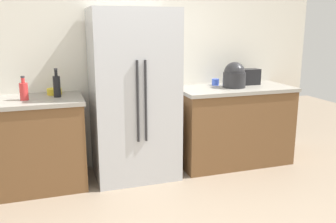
% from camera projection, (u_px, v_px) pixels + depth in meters
% --- Properties ---
extents(kitchen_back_panel, '(4.70, 0.10, 2.72)m').
position_uv_depth(kitchen_back_panel, '(127.00, 48.00, 4.12)').
color(kitchen_back_panel, silver).
rests_on(kitchen_back_panel, ground_plane).
extents(counter_left, '(1.27, 0.67, 0.92)m').
position_uv_depth(counter_left, '(19.00, 145.00, 3.62)').
color(counter_left, brown).
rests_on(counter_left, ground_plane).
extents(counter_right, '(1.34, 0.67, 0.92)m').
position_uv_depth(counter_right, '(233.00, 125.00, 4.34)').
color(counter_right, brown).
rests_on(counter_right, ground_plane).
extents(refrigerator, '(0.87, 0.68, 1.78)m').
position_uv_depth(refrigerator, '(134.00, 95.00, 3.86)').
color(refrigerator, '#B7BABF').
rests_on(refrigerator, ground_plane).
extents(toaster, '(0.23, 0.15, 0.19)m').
position_uv_depth(toaster, '(250.00, 77.00, 4.40)').
color(toaster, black).
rests_on(toaster, counter_right).
extents(rice_cooker, '(0.26, 0.26, 0.29)m').
position_uv_depth(rice_cooker, '(234.00, 76.00, 4.18)').
color(rice_cooker, '#262628').
rests_on(rice_cooker, counter_right).
extents(bottle_a, '(0.07, 0.07, 0.29)m').
position_uv_depth(bottle_a, '(57.00, 86.00, 3.62)').
color(bottle_a, black).
rests_on(bottle_a, counter_left).
extents(bottle_b, '(0.08, 0.08, 0.23)m').
position_uv_depth(bottle_b, '(24.00, 91.00, 3.48)').
color(bottle_b, red).
rests_on(bottle_b, counter_left).
extents(cup_b, '(0.09, 0.09, 0.08)m').
position_uv_depth(cup_b, '(215.00, 82.00, 4.35)').
color(cup_b, blue).
rests_on(cup_b, counter_right).
extents(bowl_a, '(0.15, 0.15, 0.06)m').
position_uv_depth(bowl_a, '(54.00, 91.00, 3.77)').
color(bowl_a, yellow).
rests_on(bowl_a, counter_left).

